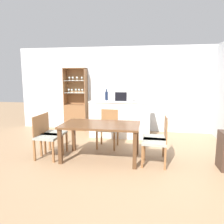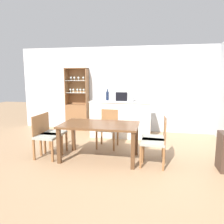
% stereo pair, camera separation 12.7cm
% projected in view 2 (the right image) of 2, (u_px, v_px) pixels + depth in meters
% --- Properties ---
extents(ground_plane, '(18.00, 18.00, 0.00)m').
position_uv_depth(ground_plane, '(110.00, 162.00, 4.31)').
color(ground_plane, '#A37F5B').
extents(wall_back, '(6.80, 0.06, 2.55)m').
position_uv_depth(wall_back, '(127.00, 89.00, 6.65)').
color(wall_back, silver).
rests_on(wall_back, ground_plane).
extents(kitchen_counter, '(1.67, 0.63, 1.00)m').
position_uv_depth(kitchen_counter, '(121.00, 119.00, 6.08)').
color(kitchen_counter, white).
rests_on(kitchen_counter, ground_plane).
extents(display_cabinet, '(0.69, 0.34, 1.92)m').
position_uv_depth(display_cabinet, '(78.00, 112.00, 6.87)').
color(display_cabinet, brown).
rests_on(display_cabinet, ground_plane).
extents(dining_table, '(1.54, 0.89, 0.73)m').
position_uv_depth(dining_table, '(100.00, 128.00, 4.37)').
color(dining_table, brown).
rests_on(dining_table, ground_plane).
extents(dining_chair_side_left_near, '(0.47, 0.47, 0.88)m').
position_uv_depth(dining_chair_side_left_near, '(46.00, 136.00, 4.48)').
color(dining_chair_side_left_near, '#999E93').
rests_on(dining_chair_side_left_near, ground_plane).
extents(dining_chair_side_left_far, '(0.45, 0.45, 0.88)m').
position_uv_depth(dining_chair_side_left_far, '(52.00, 133.00, 4.73)').
color(dining_chair_side_left_far, '#999E93').
rests_on(dining_chair_side_left_far, ground_plane).
extents(dining_chair_side_right_near, '(0.48, 0.48, 0.88)m').
position_uv_depth(dining_chair_side_right_near, '(156.00, 142.00, 4.05)').
color(dining_chair_side_right_near, '#999E93').
rests_on(dining_chair_side_right_near, ground_plane).
extents(dining_chair_head_far, '(0.47, 0.47, 0.88)m').
position_uv_depth(dining_chair_head_far, '(108.00, 128.00, 5.15)').
color(dining_chair_head_far, '#999E93').
rests_on(dining_chair_head_far, ground_plane).
extents(dining_chair_side_right_far, '(0.46, 0.46, 0.88)m').
position_uv_depth(dining_chair_side_right_far, '(156.00, 138.00, 4.32)').
color(dining_chair_side_right_far, '#999E93').
rests_on(dining_chair_side_right_far, ground_plane).
extents(microwave, '(0.48, 0.34, 0.27)m').
position_uv_depth(microwave, '(125.00, 96.00, 5.94)').
color(microwave, '#B7BABF').
rests_on(microwave, kitchen_counter).
extents(wine_bottle, '(0.08, 0.08, 0.32)m').
position_uv_depth(wine_bottle, '(107.00, 96.00, 6.18)').
color(wine_bottle, '#141E38').
rests_on(wine_bottle, kitchen_counter).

